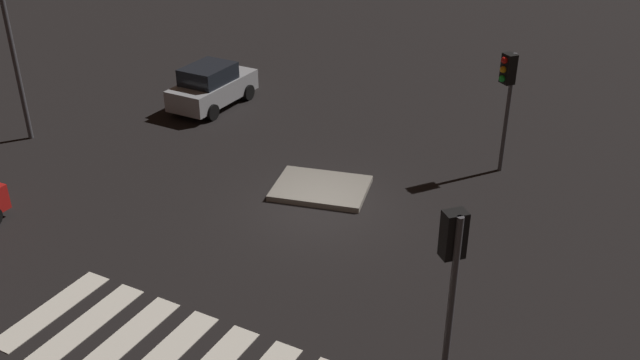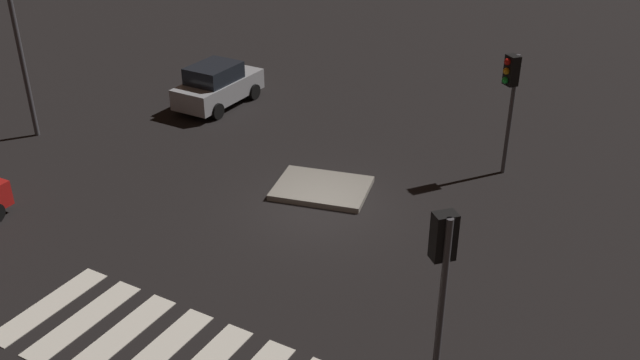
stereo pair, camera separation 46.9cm
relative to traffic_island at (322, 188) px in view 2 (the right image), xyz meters
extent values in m
plane|color=black|center=(0.52, -1.04, -0.09)|extent=(80.00, 80.00, 0.00)
cube|color=gray|center=(0.00, 0.00, 0.00)|extent=(3.37, 2.82, 0.18)
cube|color=#9EA0A5|center=(-7.32, 4.39, 0.61)|extent=(1.79, 4.06, 0.83)
cube|color=black|center=(-7.32, 4.14, 1.35)|extent=(1.60, 2.09, 0.67)
cylinder|color=black|center=(-8.15, 5.65, 0.23)|extent=(0.25, 0.65, 0.65)
cylinder|color=black|center=(-6.45, 5.62, 0.23)|extent=(0.25, 0.65, 0.65)
cylinder|color=black|center=(-8.18, 3.15, 0.23)|extent=(0.25, 0.65, 0.65)
cylinder|color=black|center=(-6.49, 3.12, 0.23)|extent=(0.25, 0.65, 0.65)
sphere|color=#F2EABF|center=(-7.76, 6.37, 0.61)|extent=(0.22, 0.22, 0.22)
sphere|color=#F2EABF|center=(-6.81, 6.35, 0.61)|extent=(0.22, 0.22, 0.22)
sphere|color=#F2EABF|center=(-7.80, -5.75, 0.57)|extent=(0.20, 0.20, 0.20)
cylinder|color=#47474C|center=(6.36, -6.63, 2.06)|extent=(0.14, 0.14, 4.31)
cube|color=black|center=(6.23, -6.51, 3.74)|extent=(0.54, 0.54, 0.96)
sphere|color=red|center=(6.09, -6.37, 4.04)|extent=(0.22, 0.22, 0.22)
sphere|color=orange|center=(6.09, -6.37, 3.74)|extent=(0.22, 0.22, 0.22)
sphere|color=green|center=(6.09, -6.37, 3.44)|extent=(0.22, 0.22, 0.22)
cylinder|color=#47474C|center=(4.65, 4.13, 1.95)|extent=(0.14, 0.14, 4.08)
cube|color=black|center=(4.54, 3.99, 3.51)|extent=(0.54, 0.52, 0.96)
sphere|color=red|center=(4.41, 3.83, 3.81)|extent=(0.22, 0.22, 0.22)
sphere|color=orange|center=(4.41, 3.83, 3.51)|extent=(0.22, 0.22, 0.22)
sphere|color=green|center=(4.41, 3.83, 3.21)|extent=(0.22, 0.22, 0.22)
cylinder|color=#47474C|center=(-11.42, -1.46, 3.40)|extent=(0.18, 0.18, 6.98)
cube|color=silver|center=(-2.93, -8.42, -0.08)|extent=(0.70, 3.20, 0.02)
cube|color=silver|center=(-1.78, -8.42, -0.08)|extent=(0.70, 3.20, 0.02)
cube|color=silver|center=(-0.63, -8.42, -0.08)|extent=(0.70, 3.20, 0.02)
cube|color=silver|center=(0.52, -8.42, -0.08)|extent=(0.70, 3.20, 0.02)
camera|label=1|loc=(9.20, -17.31, 10.64)|focal=39.27mm
camera|label=2|loc=(9.61, -17.09, 10.64)|focal=39.27mm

